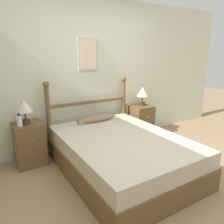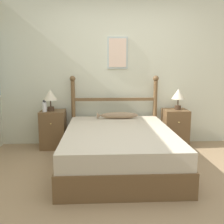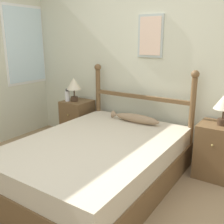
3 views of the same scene
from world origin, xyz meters
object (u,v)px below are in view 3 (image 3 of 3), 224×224
bed (97,162)px  fish_pillow (135,118)px  nightstand_right (215,150)px  nightstand_left (78,120)px  table_lamp_left (74,85)px  bottle (67,95)px

bed → fish_pillow: fish_pillow is taller
nightstand_right → bed: bearing=-139.7°
nightstand_left → table_lamp_left: size_ratio=1.77×
nightstand_left → fish_pillow: size_ratio=0.93×
table_lamp_left → fish_pillow: (1.12, -0.08, -0.32)m
bed → nightstand_left: size_ratio=3.22×
fish_pillow → bed: bearing=-93.1°
nightstand_left → nightstand_right: same height
bed → table_lamp_left: (-1.08, 0.87, 0.64)m
nightstand_right → fish_pillow: size_ratio=0.93×
bed → bottle: size_ratio=10.42×
nightstand_left → fish_pillow: nightstand_left is taller
nightstand_left → fish_pillow: 1.13m
nightstand_left → table_lamp_left: bearing=-131.2°
bed → nightstand_left: (-1.05, 0.89, 0.07)m
nightstand_right → bottle: (-2.22, -0.09, 0.41)m
bed → fish_pillow: (0.04, 0.78, 0.32)m
bed → table_lamp_left: table_lamp_left is taller
nightstand_left → bottle: size_ratio=3.24×
nightstand_right → bottle: size_ratio=3.24×
fish_pillow → table_lamp_left: bearing=175.8°
bed → nightstand_right: size_ratio=3.22×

